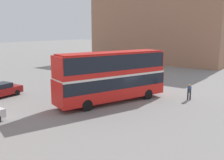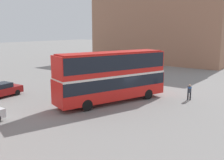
# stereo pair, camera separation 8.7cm
# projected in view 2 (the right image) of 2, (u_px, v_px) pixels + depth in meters

# --- Properties ---
(ground_plane) EXTENTS (240.00, 240.00, 0.00)m
(ground_plane) POSITION_uv_depth(u_px,v_px,m) (126.00, 101.00, 25.96)
(ground_plane) COLOR gray
(building_row_right) EXTENTS (8.55, 29.01, 14.86)m
(building_row_right) POSITION_uv_depth(u_px,v_px,m) (156.00, 27.00, 55.21)
(building_row_right) COLOR #9E7056
(building_row_right) RESTS_ON ground_plane
(double_decker_bus) EXTENTS (11.51, 6.06, 4.87)m
(double_decker_bus) POSITION_uv_depth(u_px,v_px,m) (112.00, 74.00, 24.92)
(double_decker_bus) COLOR red
(double_decker_bus) RESTS_ON ground_plane
(pedestrian_foreground) EXTENTS (0.56, 0.56, 1.62)m
(pedestrian_foreground) POSITION_uv_depth(u_px,v_px,m) (189.00, 90.00, 26.01)
(pedestrian_foreground) COLOR #232328
(pedestrian_foreground) RESTS_ON ground_plane
(parked_car_kerb_far) EXTENTS (4.32, 2.06, 1.48)m
(parked_car_kerb_far) POSITION_uv_depth(u_px,v_px,m) (1.00, 90.00, 27.23)
(parked_car_kerb_far) COLOR maroon
(parked_car_kerb_far) RESTS_ON ground_plane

